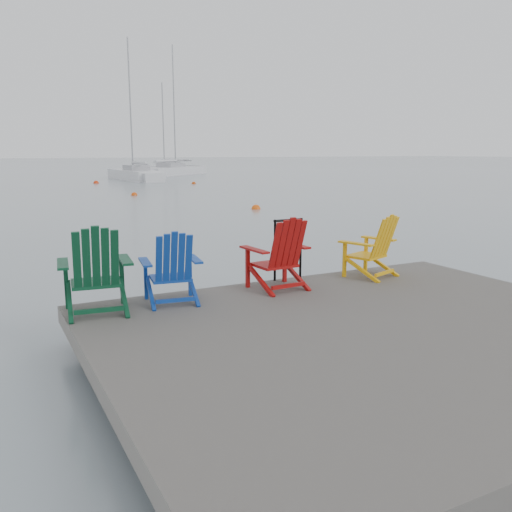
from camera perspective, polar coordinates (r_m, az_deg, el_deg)
name	(u,v)px	position (r m, az deg, el deg)	size (l,w,h in m)	color
ground	(382,372)	(6.19, 13.11, -11.81)	(400.00, 400.00, 0.00)	slate
dock	(383,342)	(6.07, 13.25, -8.78)	(6.00, 5.00, 1.40)	#322F2C
handrail	(288,243)	(7.97, 3.39, 1.38)	(0.48, 0.04, 0.90)	black
chair_green	(96,270)	(6.51, -16.53, -1.40)	(0.90, 0.84, 1.04)	#0A3B22
chair_blue	(172,267)	(6.77, -8.86, -1.17)	(0.80, 0.75, 0.91)	navy
chair_red	(280,254)	(7.36, 2.49, 0.25)	(0.83, 0.77, 0.99)	#930C0A
chair_yellow	(373,246)	(8.30, 12.25, 1.04)	(0.89, 0.85, 0.94)	#E9A50C
sailboat_near	(135,175)	(47.29, -12.62, 8.28)	(2.72, 8.67, 11.79)	silver
sailboat_mid	(173,171)	(56.13, -8.71, 8.80)	(8.82, 8.00, 12.94)	silver
sailboat_far	(168,170)	(60.63, -9.24, 8.94)	(7.03, 4.89, 9.84)	silver
buoy_a	(256,209)	(22.60, -0.01, 4.96)	(0.38, 0.38, 0.38)	#EC550D
buoy_b	(134,195)	(30.44, -12.70, 6.25)	(0.35, 0.35, 0.35)	#D9490C
buoy_c	(96,183)	(42.69, -16.48, 7.35)	(0.41, 0.41, 0.41)	red
buoy_d	(194,184)	(40.60, -6.57, 7.56)	(0.32, 0.32, 0.32)	#BF410B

